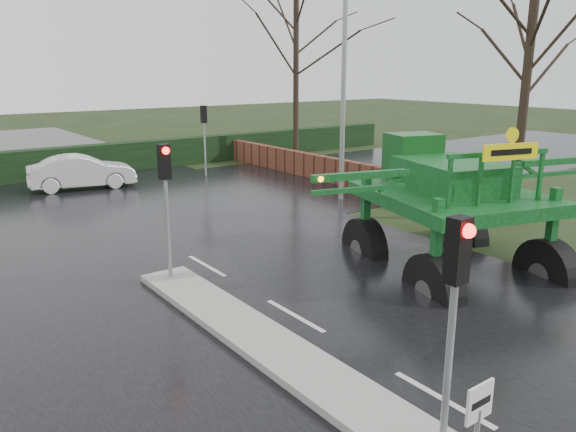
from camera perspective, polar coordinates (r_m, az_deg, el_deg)
ground at (r=10.01m, az=15.40°, el=-17.58°), size 140.00×140.00×0.00m
road_main at (r=17.33m, az=-11.43°, el=-3.25°), size 14.00×80.00×0.02m
road_cross at (r=22.73m, az=-17.95°, el=0.61°), size 80.00×12.00×0.02m
median_island at (r=11.05m, az=-1.59°, el=-13.21°), size 1.20×10.00×0.16m
hedge_row at (r=30.16m, az=-23.07°, el=4.93°), size 44.00×0.90×1.50m
brick_wall at (r=27.67m, az=2.96°, el=4.98°), size 0.40×20.00×1.20m
keep_left_sign at (r=7.82m, az=18.78°, el=-18.66°), size 0.50×0.07×1.35m
traffic_signal_near at (r=7.37m, az=16.62°, el=-7.16°), size 0.26×0.33×3.52m
traffic_signal_mid at (r=13.95m, az=-12.34°, el=3.34°), size 0.26×0.33×3.52m
traffic_signal_far at (r=28.50m, az=-8.54°, el=9.17°), size 0.26×0.33×3.52m
street_light_right at (r=22.75m, az=5.15°, el=16.48°), size 3.85×0.30×10.00m
tree_right_near at (r=21.43m, az=23.13°, el=13.40°), size 5.60×5.60×9.64m
tree_right_far at (r=32.77m, az=0.82°, el=16.86°), size 7.00×7.00×12.05m
crop_sprayer at (r=13.66m, az=14.56°, el=1.85°), size 8.51×6.40×4.93m
white_sedan at (r=27.15m, az=-20.06°, el=2.63°), size 4.81×2.45×1.51m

